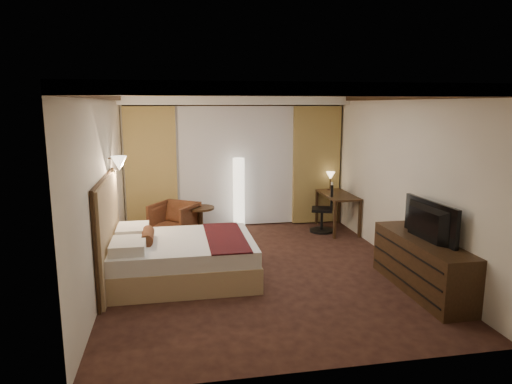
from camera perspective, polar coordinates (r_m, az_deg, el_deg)
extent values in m
cube|color=black|center=(7.13, 0.59, -9.72)|extent=(4.50, 5.50, 0.01)
cube|color=white|center=(6.67, 0.64, 12.53)|extent=(4.50, 5.50, 0.01)
cube|color=beige|center=(9.46, -2.60, 3.84)|extent=(4.50, 0.02, 2.70)
cube|color=beige|center=(6.72, -18.57, 0.38)|extent=(0.02, 5.50, 2.70)
cube|color=beige|center=(7.53, 17.67, 1.52)|extent=(0.02, 5.50, 2.70)
cube|color=white|center=(9.14, -2.45, 11.45)|extent=(4.50, 0.50, 0.20)
cube|color=silver|center=(9.39, -2.53, 3.18)|extent=(2.48, 0.04, 2.45)
cube|color=tan|center=(9.25, -12.97, 2.79)|extent=(1.00, 0.14, 2.45)
cube|color=tan|center=(9.71, 7.52, 3.35)|extent=(1.00, 0.14, 2.45)
imported|color=#442C14|center=(8.74, -10.16, -3.34)|extent=(1.01, 1.00, 0.77)
imported|color=black|center=(6.45, 20.16, -2.74)|extent=(0.71, 1.16, 0.15)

